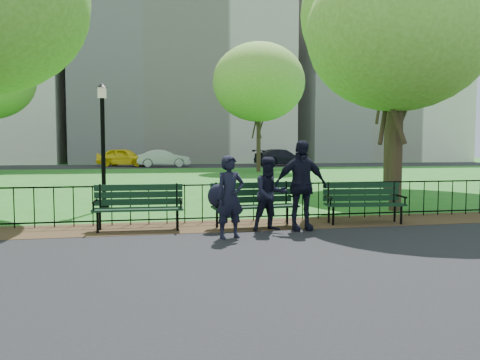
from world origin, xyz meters
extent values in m
plane|color=#22661A|center=(0.00, 0.00, 0.00)|extent=(120.00, 120.00, 0.00)
cube|color=black|center=(0.00, -3.40, 0.01)|extent=(60.00, 9.20, 0.01)
cube|color=#382B17|center=(0.00, 1.50, 0.01)|extent=(60.00, 1.60, 0.01)
cube|color=black|center=(0.00, 35.00, 0.01)|extent=(70.00, 9.00, 0.01)
cylinder|color=black|center=(0.00, 2.00, 0.88)|extent=(24.00, 0.04, 0.04)
cylinder|color=black|center=(0.00, 2.00, 0.12)|extent=(24.00, 0.04, 0.04)
cylinder|color=black|center=(0.00, 2.00, 0.45)|extent=(0.02, 0.02, 0.90)
cube|color=beige|center=(2.00, 48.00, 15.00)|extent=(24.00, 15.00, 30.00)
cube|color=silver|center=(26.00, 48.00, 12.00)|extent=(20.00, 15.00, 24.00)
cube|color=black|center=(0.04, 1.13, 0.47)|extent=(1.90, 0.65, 0.04)
cube|color=black|center=(0.02, 1.40, 0.82)|extent=(1.86, 0.19, 0.47)
cylinder|color=black|center=(-0.74, 0.88, 0.23)|extent=(0.05, 0.05, 0.47)
cylinder|color=black|center=(0.86, 1.01, 0.23)|extent=(0.05, 0.05, 0.47)
cylinder|color=black|center=(-0.77, 1.25, 0.23)|extent=(0.05, 0.05, 0.47)
cylinder|color=black|center=(0.83, 1.39, 0.23)|extent=(0.05, 0.05, 0.47)
cylinder|color=black|center=(-0.83, 1.06, 0.65)|extent=(0.09, 0.58, 0.04)
cylinder|color=black|center=(0.92, 1.21, 0.65)|extent=(0.09, 0.58, 0.04)
ellipsoid|color=black|center=(-0.79, 0.96, 0.73)|extent=(0.47, 0.35, 0.49)
cube|color=black|center=(-2.41, 1.24, 0.46)|extent=(1.85, 0.56, 0.04)
cube|color=black|center=(-2.40, 1.50, 0.81)|extent=(1.83, 0.11, 0.46)
cylinder|color=black|center=(-3.21, 1.09, 0.23)|extent=(0.05, 0.05, 0.46)
cylinder|color=black|center=(-1.63, 1.03, 0.23)|extent=(0.05, 0.05, 0.46)
cylinder|color=black|center=(-3.20, 1.45, 0.23)|extent=(0.05, 0.05, 0.46)
cylinder|color=black|center=(-1.61, 1.39, 0.23)|extent=(0.05, 0.05, 0.46)
cylinder|color=black|center=(-3.28, 1.27, 0.64)|extent=(0.06, 0.57, 0.04)
cylinder|color=black|center=(-1.55, 1.21, 0.64)|extent=(0.06, 0.57, 0.04)
cube|color=black|center=(2.57, 1.14, 0.45)|extent=(1.83, 0.68, 0.04)
cube|color=black|center=(2.60, 1.40, 0.79)|extent=(1.78, 0.24, 0.45)
cylinder|color=black|center=(1.78, 1.05, 0.22)|extent=(0.05, 0.05, 0.45)
cylinder|color=black|center=(3.32, 0.87, 0.22)|extent=(0.05, 0.05, 0.45)
cylinder|color=black|center=(1.83, 1.41, 0.22)|extent=(0.05, 0.05, 0.45)
cylinder|color=black|center=(3.36, 1.23, 0.22)|extent=(0.05, 0.05, 0.45)
cylinder|color=black|center=(1.74, 1.24, 0.63)|extent=(0.10, 0.56, 0.04)
cylinder|color=black|center=(3.41, 1.04, 0.63)|extent=(0.10, 0.56, 0.04)
cylinder|color=black|center=(-3.41, 4.82, 0.08)|extent=(0.27, 0.27, 0.16)
cylinder|color=black|center=(-3.41, 4.82, 1.56)|extent=(0.12, 0.12, 3.12)
cube|color=beige|center=(-3.41, 4.82, 3.22)|extent=(0.21, 0.21, 0.29)
cone|color=black|center=(-3.41, 4.82, 3.42)|extent=(0.31, 0.31, 0.12)
cylinder|color=#2D2116|center=(4.48, 3.17, 1.48)|extent=(0.34, 0.34, 2.96)
ellipsoid|color=#64992E|center=(4.48, 3.17, 4.83)|extent=(4.98, 4.98, 4.24)
cylinder|color=#2D2116|center=(7.76, 9.58, 2.21)|extent=(0.35, 0.35, 4.43)
ellipsoid|color=#64992E|center=(7.76, 9.58, 7.23)|extent=(7.46, 7.46, 6.34)
cylinder|color=#2D2116|center=(5.57, 23.81, 1.93)|extent=(0.30, 0.30, 3.86)
ellipsoid|color=#64992E|center=(5.57, 23.81, 6.31)|extent=(6.51, 6.51, 5.53)
imported|color=black|center=(-0.69, 0.10, 0.80)|extent=(0.65, 0.51, 1.57)
imported|color=black|center=(0.25, 0.71, 0.78)|extent=(0.79, 0.48, 1.53)
imported|color=black|center=(0.90, 0.68, 0.95)|extent=(1.10, 0.46, 1.88)
imported|color=yellow|center=(-4.24, 35.14, 0.84)|extent=(5.27, 3.55, 1.67)
imported|color=#A9ABB1|center=(-0.79, 33.06, 0.77)|extent=(4.59, 1.64, 1.51)
imported|color=black|center=(10.29, 34.20, 0.79)|extent=(5.73, 3.55, 1.55)
camera|label=1|loc=(-2.23, -8.56, 1.73)|focal=35.00mm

